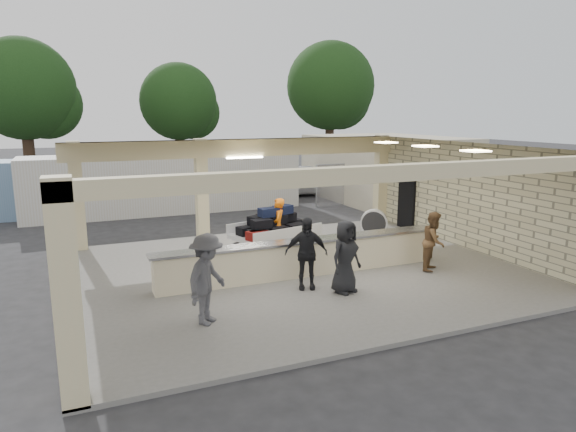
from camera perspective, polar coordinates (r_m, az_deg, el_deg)
name	(u,v)px	position (r m, az deg, el deg)	size (l,w,h in m)	color
ground	(297,273)	(14.46, 0.97, -6.35)	(120.00, 120.00, 0.00)	#262629
pavilion	(294,221)	(14.79, 0.70, -0.54)	(12.01, 10.00, 3.55)	slate
baggage_counter	(304,257)	(13.86, 1.82, -4.62)	(8.20, 0.58, 0.98)	beige
luggage_cart	(273,228)	(15.84, -1.68, -1.40)	(2.82, 2.12, 1.47)	silver
drum_fan	(374,223)	(18.04, 9.53, -0.78)	(0.94, 0.79, 1.03)	silver
baggage_handler	(278,227)	(15.76, -1.13, -1.18)	(0.64, 0.35, 1.75)	orange
passenger_a	(434,241)	(14.77, 15.90, -2.70)	(0.80, 0.35, 1.65)	brown
passenger_b	(306,253)	(12.71, 2.03, -4.15)	(1.06, 0.39, 1.81)	black
passenger_c	(207,279)	(10.75, -8.98, -6.94)	(1.24, 0.43, 1.91)	#4B4B50
passenger_d	(345,257)	(12.51, 6.40, -4.50)	(0.88, 0.36, 1.79)	black
car_white_a	(313,180)	(28.37, 2.78, 4.02)	(2.53, 5.34, 1.53)	silver
car_white_b	(395,176)	(31.15, 11.83, 4.37)	(1.69, 4.52, 1.43)	silver
car_dark	(288,174)	(30.90, -0.02, 4.70)	(1.68, 4.76, 1.59)	black
container_white	(166,183)	(23.81, -13.37, 3.61)	(12.02, 2.40, 2.60)	silver
fence	(421,179)	(27.43, 14.53, 4.03)	(12.06, 0.06, 2.03)	gray
tree_left	(29,93)	(36.82, -26.82, 12.06)	(6.60, 6.30, 9.00)	#382619
tree_mid	(182,105)	(39.55, -11.66, 12.00)	(6.00, 5.60, 8.00)	#382619
tree_right	(333,90)	(42.71, 5.01, 13.81)	(7.20, 7.00, 10.00)	#382619
adjacent_building	(386,168)	(27.31, 10.80, 5.32)	(6.00, 8.00, 3.20)	beige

